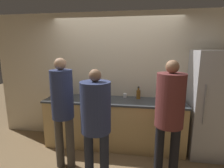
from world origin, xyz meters
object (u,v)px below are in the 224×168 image
at_px(person_left, 63,105).
at_px(cup_white, 125,95).
at_px(utensil_crock, 172,96).
at_px(bottle_amber, 138,94).
at_px(refrigerator, 209,104).
at_px(person_center, 96,116).
at_px(fruit_bowl, 92,94).
at_px(person_right, 169,110).
at_px(bottle_dark, 59,93).

height_order(person_left, cup_white, person_left).
distance_m(utensil_crock, bottle_amber, 0.64).
bearing_deg(bottle_amber, refrigerator, -7.60).
height_order(refrigerator, person_left, refrigerator).
bearing_deg(person_center, utensil_crock, 44.62).
height_order(person_center, bottle_amber, person_center).
distance_m(fruit_bowl, cup_white, 0.66).
relative_size(person_right, bottle_dark, 7.24).
height_order(utensil_crock, cup_white, utensil_crock).
bearing_deg(utensil_crock, person_left, -152.22).
relative_size(person_center, cup_white, 20.26).
height_order(person_left, person_center, person_left).
bearing_deg(refrigerator, person_right, -135.33).
bearing_deg(cup_white, bottle_dark, -169.90).
xyz_separation_m(refrigerator, person_left, (-2.37, -0.75, 0.11)).
bearing_deg(person_center, refrigerator, 29.09).
distance_m(person_right, bottle_amber, 1.05).
height_order(person_right, bottle_dark, person_right).
height_order(refrigerator, cup_white, refrigerator).
distance_m(utensil_crock, cup_white, 0.91).
relative_size(fruit_bowl, utensil_crock, 0.90).
bearing_deg(person_right, bottle_dark, 158.65).
distance_m(person_center, person_right, 1.01).
xyz_separation_m(person_center, utensil_crock, (1.20, 1.18, -0.01)).
bearing_deg(bottle_amber, fruit_bowl, -179.74).
relative_size(fruit_bowl, bottle_dark, 1.09).
bearing_deg(person_right, fruit_bowl, 144.95).
height_order(person_right, bottle_amber, person_right).
height_order(bottle_amber, cup_white, bottle_amber).
bearing_deg(cup_white, person_center, -103.66).
bearing_deg(person_center, fruit_bowl, 107.50).
xyz_separation_m(bottle_amber, cup_white, (-0.26, 0.06, -0.05)).
xyz_separation_m(person_center, person_right, (0.99, 0.20, 0.06)).
bearing_deg(bottle_dark, bottle_amber, 6.42).
xyz_separation_m(refrigerator, fruit_bowl, (-2.15, 0.16, 0.05)).
bearing_deg(utensil_crock, person_right, -102.15).
distance_m(utensil_crock, bottle_dark, 2.21).
xyz_separation_m(bottle_dark, bottle_amber, (1.56, 0.18, -0.00)).
bearing_deg(bottle_dark, person_center, -44.48).
relative_size(utensil_crock, bottle_dark, 1.22).
bearing_deg(cup_white, bottle_amber, -11.84).
bearing_deg(fruit_bowl, bottle_dark, -164.94).
bearing_deg(bottle_amber, bottle_dark, -173.58).
relative_size(person_left, person_center, 1.08).
relative_size(refrigerator, fruit_bowl, 7.09).
distance_m(refrigerator, cup_white, 1.51).
bearing_deg(person_center, bottle_amber, 64.23).
xyz_separation_m(person_left, fruit_bowl, (0.22, 0.91, -0.06)).
height_order(utensil_crock, bottle_dark, utensil_crock).
xyz_separation_m(person_left, person_right, (1.57, -0.04, 0.03)).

